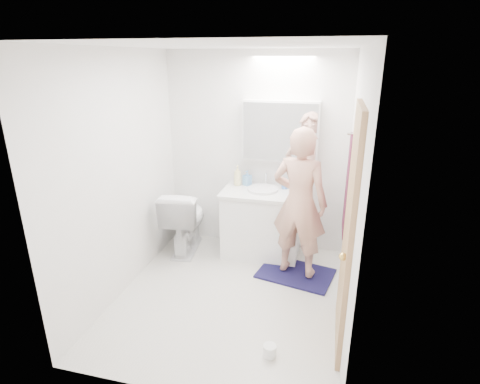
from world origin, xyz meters
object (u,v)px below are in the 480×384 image
(soap_bottle_a, at_px, (237,175))
(vanity_cabinet, at_px, (262,225))
(soap_bottle_b, at_px, (247,178))
(toothbrush_cup, at_px, (285,185))
(medicine_cabinet, at_px, (280,131))
(person, at_px, (299,203))
(toilet_paper_roll, at_px, (270,351))
(toilet, at_px, (185,219))

(soap_bottle_a, bearing_deg, vanity_cabinet, -23.78)
(soap_bottle_b, distance_m, toothbrush_cup, 0.47)
(vanity_cabinet, distance_m, medicine_cabinet, 1.14)
(person, height_order, soap_bottle_b, person)
(soap_bottle_b, bearing_deg, medicine_cabinet, 4.50)
(soap_bottle_a, distance_m, toilet_paper_roll, 2.16)
(toilet, bearing_deg, toothbrush_cup, -173.76)
(medicine_cabinet, height_order, soap_bottle_b, medicine_cabinet)
(medicine_cabinet, height_order, soap_bottle_a, medicine_cabinet)
(person, bearing_deg, vanity_cabinet, -27.31)
(toilet, relative_size, soap_bottle_a, 3.27)
(medicine_cabinet, xyz_separation_m, soap_bottle_b, (-0.38, -0.03, -0.59))
(person, xyz_separation_m, soap_bottle_b, (-0.69, 0.57, 0.05))
(toilet_paper_roll, bearing_deg, person, 86.70)
(medicine_cabinet, height_order, toilet, medicine_cabinet)
(person, bearing_deg, toilet_paper_roll, 98.96)
(toilet_paper_roll, bearing_deg, soap_bottle_a, 111.92)
(toilet, bearing_deg, person, 162.33)
(vanity_cabinet, relative_size, soap_bottle_a, 3.62)
(toothbrush_cup, bearing_deg, vanity_cabinet, -146.31)
(medicine_cabinet, distance_m, soap_bottle_b, 0.70)
(toilet, height_order, person, person)
(vanity_cabinet, bearing_deg, toilet_paper_roll, -76.74)
(soap_bottle_a, bearing_deg, toilet, -156.50)
(toothbrush_cup, height_order, toilet_paper_roll, toothbrush_cup)
(toothbrush_cup, distance_m, toilet_paper_roll, 2.02)
(soap_bottle_a, relative_size, soap_bottle_b, 1.33)
(vanity_cabinet, xyz_separation_m, toilet_paper_roll, (0.40, -1.68, -0.34))
(toilet, height_order, toothbrush_cup, toothbrush_cup)
(soap_bottle_a, bearing_deg, person, -33.60)
(medicine_cabinet, bearing_deg, soap_bottle_a, -173.11)
(toilet, height_order, toilet_paper_roll, toilet)
(toilet, xyz_separation_m, toilet_paper_roll, (1.35, -1.56, -0.36))
(toilet, distance_m, soap_bottle_b, 0.93)
(vanity_cabinet, bearing_deg, medicine_cabinet, 53.32)
(vanity_cabinet, relative_size, toilet, 1.11)
(person, bearing_deg, medicine_cabinet, -50.09)
(soap_bottle_b, bearing_deg, soap_bottle_a, -165.45)
(toothbrush_cup, bearing_deg, soap_bottle_a, -179.01)
(soap_bottle_a, relative_size, toothbrush_cup, 2.36)
(toothbrush_cup, bearing_deg, medicine_cabinet, 149.10)
(person, bearing_deg, soap_bottle_a, -21.34)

